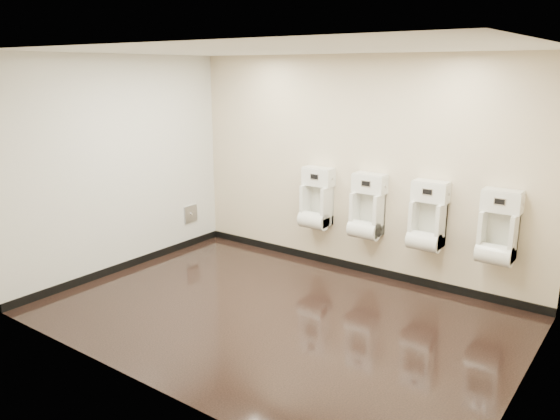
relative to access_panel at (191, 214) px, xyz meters
The scene contains 14 objects.
ground 2.80m from the access_panel, 25.81° to the right, with size 5.00×3.50×0.00m, color black.
ceiling 3.59m from the access_panel, 25.81° to the right, with size 5.00×3.50×0.00m, color silver.
back_wall 2.70m from the access_panel, 12.50° to the left, with size 5.00×0.02×2.80m, color beige.
front_wall 3.96m from the access_panel, 49.93° to the right, with size 5.00×0.02×2.80m, color beige.
left_wall 1.50m from the access_panel, 90.87° to the right, with size 0.02×3.50×2.80m, color beige.
right_wall 5.20m from the access_panel, 13.54° to the right, with size 0.02×3.50×2.80m, color beige.
tile_overlay_left 1.50m from the access_panel, 90.63° to the right, with size 0.01×3.50×2.80m, color white.
skirting_back 2.58m from the access_panel, 12.23° to the left, with size 5.00×0.02×0.10m, color black.
skirting_left 1.28m from the access_panel, 90.30° to the right, with size 0.02×3.50×0.10m, color black.
access_panel is the anchor object (origin of this frame).
urinal_0 2.05m from the access_panel, 11.65° to the left, with size 0.43×0.32×0.81m.
urinal_1 2.78m from the access_panel, ahead, with size 0.43×0.32×0.81m.
urinal_2 3.56m from the access_panel, ahead, with size 0.43×0.32×0.81m.
urinal_3 4.36m from the access_panel, ahead, with size 0.43×0.32×0.81m.
Camera 1 is at (3.28, -4.42, 2.62)m, focal length 35.00 mm.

